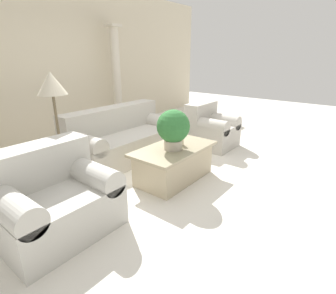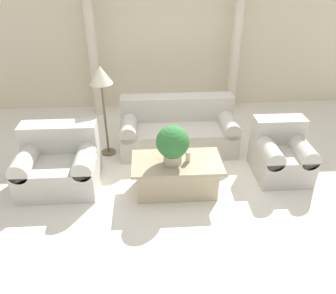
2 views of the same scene
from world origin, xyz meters
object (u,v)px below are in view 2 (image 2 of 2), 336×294
(sofa_long, at_px, (178,129))
(coffee_table, at_px, (177,175))
(potted_plant, at_px, (173,143))
(armchair, at_px, (281,152))
(floor_lamp, at_px, (101,80))
(loveseat, at_px, (59,162))

(sofa_long, xyz_separation_m, coffee_table, (-0.13, -1.25, -0.10))
(sofa_long, xyz_separation_m, potted_plant, (-0.19, -1.27, 0.45))
(coffee_table, relative_size, armchair, 1.48)
(sofa_long, distance_m, floor_lamp, 1.57)
(loveseat, distance_m, armchair, 3.36)
(loveseat, distance_m, potted_plant, 1.73)
(coffee_table, height_order, armchair, armchair)
(coffee_table, relative_size, potted_plant, 2.27)
(coffee_table, distance_m, armchair, 1.69)
(sofa_long, bearing_deg, loveseat, -152.25)
(loveseat, distance_m, floor_lamp, 1.41)
(coffee_table, distance_m, potted_plant, 0.56)
(coffee_table, relative_size, floor_lamp, 0.82)
(floor_lamp, bearing_deg, loveseat, -126.53)
(sofa_long, xyz_separation_m, floor_lamp, (-1.23, -0.14, 0.97))
(coffee_table, bearing_deg, potted_plant, -155.68)
(coffee_table, bearing_deg, loveseat, 170.88)
(sofa_long, height_order, loveseat, same)
(potted_plant, height_order, floor_lamp, floor_lamp)
(loveseat, height_order, coffee_table, loveseat)
(potted_plant, bearing_deg, coffee_table, 24.32)
(loveseat, bearing_deg, floor_lamp, 53.47)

